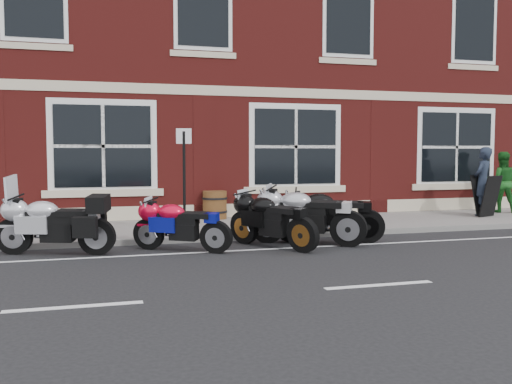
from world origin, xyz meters
TOP-DOWN VIEW (x-y plane):
  - ground at (0.00, 0.00)m, footprint 80.00×80.00m
  - sidewalk at (0.00, 3.00)m, footprint 30.00×3.00m
  - kerb at (0.00, 1.42)m, footprint 30.00×0.16m
  - pub_building at (0.00, 10.50)m, footprint 24.00×12.00m
  - moto_touring_silver at (-4.48, 0.74)m, footprint 2.09×0.84m
  - moto_sport_red at (-2.22, 0.45)m, footprint 1.70×1.18m
  - moto_sport_black at (-0.49, 0.37)m, footprint 1.22×1.91m
  - moto_sport_silver at (0.26, 0.52)m, footprint 2.02×1.41m
  - moto_naked_black at (0.79, 0.67)m, footprint 2.12×0.92m
  - pedestrian_left at (6.28, 3.00)m, footprint 0.80×0.73m
  - pedestrian_right at (7.36, 3.59)m, footprint 1.04×0.97m
  - a_board_sign at (6.26, 2.84)m, footprint 0.77×0.64m
  - barrel_planter at (-0.77, 4.30)m, footprint 0.64×0.64m
  - parking_sign at (-1.98, 1.55)m, footprint 0.31×0.08m

SIDE VIEW (x-z plane):
  - ground at x=0.00m, z-range 0.00..0.00m
  - sidewalk at x=0.00m, z-range 0.00..0.12m
  - kerb at x=0.00m, z-range 0.00..0.12m
  - barrel_planter at x=-0.77m, z-range 0.12..0.83m
  - moto_sport_red at x=-2.22m, z-range 0.07..0.94m
  - moto_sport_black at x=-0.49m, z-range 0.07..1.04m
  - moto_naked_black at x=0.79m, z-range 0.07..1.07m
  - moto_touring_silver at x=-4.48m, z-range -0.13..1.29m
  - moto_sport_silver at x=0.26m, z-range 0.08..1.13m
  - a_board_sign at x=6.26m, z-range 0.12..1.22m
  - pedestrian_right at x=7.36m, z-range 0.12..1.84m
  - pedestrian_left at x=6.28m, z-range 0.12..1.96m
  - parking_sign at x=-1.98m, z-range 0.29..2.47m
  - pub_building at x=0.00m, z-range 0.00..12.00m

